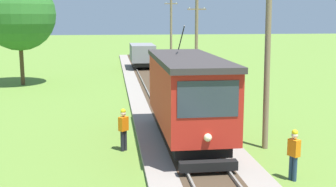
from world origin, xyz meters
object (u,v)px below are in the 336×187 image
second_worker (123,128)px  tree_left_near (19,14)px  freight_car (142,55)px  utility_pole_far (171,31)px  track_worker (294,152)px  gravel_pile (194,67)px  utility_pole_near_tram (268,49)px  utility_pole_mid (196,43)px  red_tram (187,95)px

second_worker → tree_left_near: (-7.60, 18.39, 4.67)m
freight_car → utility_pole_far: 4.12m
second_worker → tree_left_near: tree_left_near is taller
track_worker → gravel_pile: bearing=-118.1°
utility_pole_near_tram → second_worker: bearing=177.1°
utility_pole_near_tram → freight_car: bearing=96.6°
freight_car → utility_pole_far: utility_pole_far is taller
gravel_pile → utility_pole_near_tram: bearing=-94.4°
utility_pole_near_tram → utility_pole_mid: (0.00, 14.86, -0.66)m
gravel_pile → track_worker: 29.28m
utility_pole_near_tram → track_worker: size_ratio=4.57×
red_tram → second_worker: 3.06m
utility_pole_near_tram → gravel_pile: 25.81m
gravel_pile → red_tram: bearing=-101.8°
red_tram → utility_pole_mid: 14.40m
freight_car → gravel_pile: bearing=-22.4°
track_worker → tree_left_near: size_ratio=0.21×
utility_pole_mid → second_worker: (-5.92, -14.57, -2.52)m
utility_pole_near_tram → utility_pole_mid: bearing=90.0°
utility_pole_mid → tree_left_near: tree_left_near is taller
red_tram → gravel_pile: (5.12, 24.58, -1.74)m
tree_left_near → track_worker: bearing=-59.5°
red_tram → utility_pole_near_tram: (3.17, -0.88, 1.98)m
utility_pole_near_tram → second_worker: 6.73m
freight_car → second_worker: size_ratio=2.91×
utility_pole_near_tram → second_worker: size_ratio=4.57×
utility_pole_near_tram → red_tram: bearing=164.5°
freight_car → utility_pole_mid: size_ratio=0.76×
utility_pole_mid → gravel_pile: utility_pole_mid is taller
red_tram → utility_pole_far: 28.00m
red_tram → track_worker: 5.53m
track_worker → freight_car: bearing=-108.4°
second_worker → red_tram: bearing=-121.2°
red_tram → utility_pole_far: (3.17, 27.76, 1.76)m
red_tram → utility_pole_near_tram: utility_pole_near_tram is taller
freight_car → tree_left_near: size_ratio=0.61×
utility_pole_far → second_worker: bearing=-101.8°
utility_pole_near_tram → utility_pole_mid: utility_pole_near_tram is taller
freight_car → tree_left_near: (-10.35, -8.89, 4.09)m
freight_car → red_tram: bearing=-90.0°
freight_car → utility_pole_near_tram: 27.87m
freight_car → utility_pole_near_tram: (3.17, -27.57, 2.61)m
utility_pole_mid → gravel_pile: (1.95, 10.60, -3.06)m
utility_pole_far → gravel_pile: size_ratio=3.58×
utility_pole_mid → track_worker: utility_pole_mid is taller
tree_left_near → second_worker: bearing=-67.5°
utility_pole_far → track_worker: utility_pole_far is taller
utility_pole_near_tram → gravel_pile: utility_pole_near_tram is taller
gravel_pile → track_worker: bearing=-94.5°
utility_pole_near_tram → gravel_pile: bearing=85.6°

